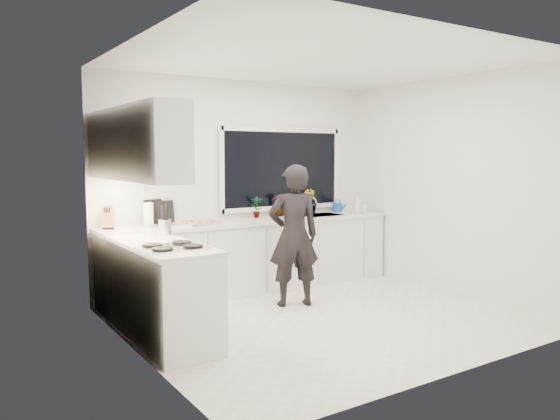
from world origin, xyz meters
TOP-DOWN VIEW (x-y plane):
  - floor at (0.00, 0.00)m, footprint 4.00×3.50m
  - wall_back at (0.00, 1.76)m, footprint 4.00×0.02m
  - wall_left at (-2.01, 0.00)m, footprint 0.02×3.50m
  - wall_right at (2.01, 0.00)m, footprint 0.02×3.50m
  - ceiling at (0.00, 0.00)m, footprint 4.00×3.50m
  - window at (0.60, 1.73)m, footprint 1.80×0.02m
  - base_cabinets_back at (0.00, 1.45)m, footprint 3.92×0.58m
  - base_cabinets_left at (-1.67, 0.35)m, footprint 0.58×1.60m
  - countertop_back at (0.00, 1.44)m, footprint 3.94×0.62m
  - countertop_left at (-1.67, 0.35)m, footprint 0.62×1.60m
  - upper_cabinets at (-1.79, 0.70)m, footprint 0.34×2.10m
  - sink at (1.05, 1.45)m, footprint 0.58×0.42m
  - faucet at (1.05, 1.65)m, footprint 0.03×0.03m
  - stovetop at (-1.69, -0.00)m, footprint 0.56×0.48m
  - person at (0.03, 0.61)m, footprint 0.69×0.57m
  - pizza_tray at (-0.80, 1.42)m, footprint 0.58×0.50m
  - pizza at (-0.80, 1.42)m, footprint 0.53×0.45m
  - watering_can at (1.48, 1.61)m, footprint 0.17×0.17m
  - paper_towel_roll at (-1.36, 1.55)m, footprint 0.13×0.13m
  - knife_block at (-1.81, 1.59)m, footprint 0.16×0.14m
  - utensil_crock at (-1.45, 0.80)m, footprint 0.16×0.16m
  - picture_frame_large at (-1.10, 1.69)m, footprint 0.22×0.03m
  - picture_frame_small at (-1.24, 1.69)m, footprint 0.25×0.09m
  - herb_plants at (0.77, 1.61)m, footprint 1.07×0.32m
  - soap_bottles at (1.63, 1.30)m, footprint 0.26×0.16m

SIDE VIEW (x-z plane):
  - floor at x=0.00m, z-range -0.02..0.00m
  - base_cabinets_back at x=0.00m, z-range 0.00..0.88m
  - base_cabinets_left at x=-1.67m, z-range 0.00..0.88m
  - person at x=0.03m, z-range 0.00..1.63m
  - sink at x=1.05m, z-range 0.80..0.94m
  - countertop_back at x=0.00m, z-range 0.88..0.92m
  - countertop_left at x=-1.67m, z-range 0.88..0.92m
  - stovetop at x=-1.69m, z-range 0.92..0.95m
  - pizza_tray at x=-0.80m, z-range 0.92..0.95m
  - pizza at x=-0.80m, z-range 0.95..0.96m
  - watering_can at x=1.48m, z-range 0.92..1.05m
  - utensil_crock at x=-1.45m, z-range 0.92..1.08m
  - faucet at x=1.05m, z-range 0.92..1.14m
  - knife_block at x=-1.81m, z-range 0.92..1.14m
  - paper_towel_roll at x=-1.36m, z-range 0.92..1.18m
  - soap_bottles at x=1.63m, z-range 0.91..1.20m
  - picture_frame_large at x=-1.10m, z-range 0.92..1.20m
  - picture_frame_small at x=-1.24m, z-range 0.92..1.22m
  - herb_plants at x=0.77m, z-range 0.91..1.26m
  - wall_back at x=0.00m, z-range 0.00..2.70m
  - wall_left at x=-2.01m, z-range 0.00..2.70m
  - wall_right at x=2.01m, z-range 0.00..2.70m
  - window at x=0.60m, z-range 1.05..2.05m
  - upper_cabinets at x=-1.79m, z-range 1.50..2.20m
  - ceiling at x=0.00m, z-range 2.70..2.72m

